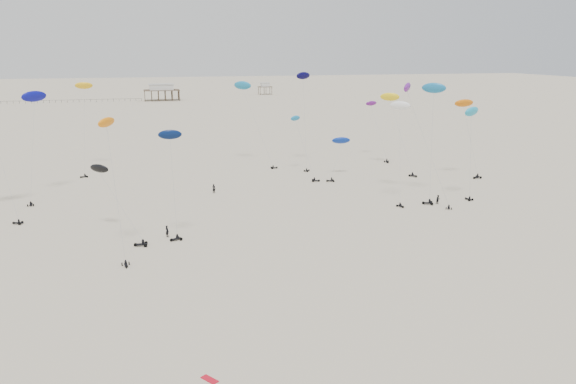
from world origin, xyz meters
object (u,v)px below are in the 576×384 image
object	(u,v)px
rig_4	(400,121)
spectator_0	(167,237)
pavilion_main	(162,93)
rig_0	(111,159)
rig_9	(115,196)
pavilion_small	(265,89)

from	to	relation	value
rig_4	spectator_0	size ratio (longest dim) A/B	9.49
pavilion_main	spectator_0	distance (m)	259.47
rig_0	pavilion_main	bearing A→B (deg)	-100.50
pavilion_main	rig_4	bearing A→B (deg)	-80.73
rig_0	spectator_0	distance (m)	17.45
pavilion_main	spectator_0	xyz separation A→B (m)	(-9.68, -259.26, -4.22)
rig_9	rig_0	bearing A→B (deg)	-171.92
pavilion_main	rig_9	size ratio (longest dim) A/B	1.34
rig_0	pavilion_small	bearing A→B (deg)	-113.24
rig_0	rig_4	world-z (taller)	rig_0
rig_4	rig_9	size ratio (longest dim) A/B	1.40
rig_9	spectator_0	size ratio (longest dim) A/B	6.78
pavilion_main	rig_0	distance (m)	266.33
pavilion_main	pavilion_small	distance (m)	76.16
pavilion_small	rig_4	distance (m)	273.55
rig_0	rig_4	bearing A→B (deg)	-163.82
pavilion_main	rig_4	xyz separation A→B (m)	(39.45, -241.58, 11.17)
rig_9	rig_4	bearing A→B (deg)	-70.28
rig_4	spectator_0	bearing A→B (deg)	4.93
rig_9	pavilion_main	bearing A→B (deg)	1.65
rig_4	pavilion_small	bearing A→B (deg)	-111.28
rig_9	pavilion_small	bearing A→B (deg)	-11.45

